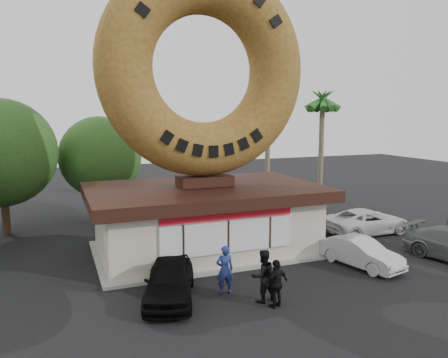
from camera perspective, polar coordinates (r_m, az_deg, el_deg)
ground at (r=16.89m, az=4.39°, el=-15.19°), size 90.00×90.00×0.00m
donut_shop at (r=21.59m, az=-2.50°, el=-4.91°), size 11.20×7.20×3.80m
giant_donut at (r=21.11m, az=-2.64°, el=14.10°), size 10.07×2.57×10.07m
tree_west at (r=27.11m, az=-27.12°, el=3.07°), size 6.00×6.00×7.65m
tree_mid at (r=29.16m, az=-15.84°, el=2.79°), size 5.20×5.20×6.63m
palm_near at (r=31.38m, az=5.83°, el=11.49°), size 2.60×2.60×9.75m
palm_far at (r=31.83m, az=12.75°, el=9.61°), size 2.60×2.60×8.75m
street_lamp at (r=30.38m, az=-12.04°, el=4.02°), size 2.11×0.20×8.00m
person_left at (r=16.85m, az=0.10°, el=-11.76°), size 0.73×0.52×1.89m
person_center at (r=16.24m, az=5.10°, el=-12.48°), size 1.02×0.83×1.94m
person_right at (r=15.89m, az=6.89°, el=-13.39°), size 1.10×0.73×1.74m
car_black at (r=16.58m, az=-7.12°, el=-12.97°), size 2.99×4.60×1.46m
car_silver at (r=20.68m, az=17.45°, el=-9.17°), size 2.24×4.07×1.27m
car_white at (r=26.27m, az=18.16°, el=-5.27°), size 5.14×2.51×1.41m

